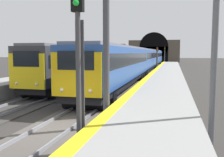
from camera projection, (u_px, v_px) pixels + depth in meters
name	position (u px, v px, depth m)	size (l,w,h in m)	color
ground_plane	(55.00, 131.00, 10.85)	(320.00, 320.00, 0.00)	#302D2B
platform_right	(151.00, 125.00, 9.84)	(112.00, 3.59, 1.05)	gray
platform_right_edge_strip	(112.00, 109.00, 10.15)	(112.00, 0.50, 0.01)	yellow
track_main_line	(55.00, 130.00, 10.84)	(160.00, 2.77, 0.21)	#4C4742
train_main_approaching	(144.00, 59.00, 42.96)	(62.46, 2.96, 3.92)	#264C99
train_adjacent_platform	(106.00, 60.00, 35.65)	(39.65, 2.87, 4.86)	#333338
railway_signal_near	(78.00, 51.00, 7.93)	(0.39, 0.38, 5.61)	#38383D
railway_signal_mid	(157.00, 57.00, 45.12)	(0.39, 0.38, 4.31)	#4C4C54
railway_signal_far	(165.00, 53.00, 81.34)	(0.39, 0.38, 5.24)	#4C4C54
overhead_signal_gantry	(16.00, 7.00, 11.61)	(0.70, 8.77, 7.14)	#3F3F47
tunnel_portal	(154.00, 51.00, 91.05)	(2.36, 18.07, 10.52)	#51473D
catenary_mast_near	(214.00, 30.00, 8.85)	(0.22, 2.26, 7.99)	#595B60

